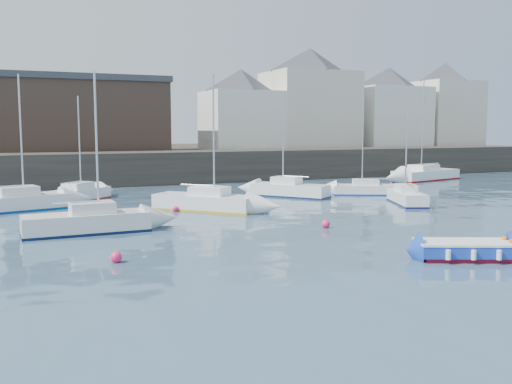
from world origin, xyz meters
name	(u,v)px	position (x,y,z in m)	size (l,w,h in m)	color
water	(377,261)	(0.00, 0.00, 0.00)	(220.00, 220.00, 0.00)	#2D4760
quay_wall	(160,167)	(0.00, 35.00, 1.50)	(90.00, 5.00, 3.00)	#28231E
land_strip	(124,159)	(0.00, 53.00, 1.40)	(90.00, 32.00, 2.80)	#28231E
bldg_east_a	(310,98)	(20.00, 42.00, 8.81)	(13.36, 13.36, 11.80)	beige
bldg_east_b	(388,107)	(31.00, 41.50, 7.87)	(11.88, 11.88, 9.95)	white
bldg_east_c	(444,104)	(40.00, 41.50, 8.37)	(11.14, 11.14, 10.95)	beige
bldg_east_d	(241,109)	(11.00, 41.50, 7.36)	(11.14, 11.14, 8.95)	white
warehouse	(82,114)	(-6.00, 43.00, 6.62)	(16.40, 10.40, 7.60)	#3D2D26
blue_dinghy	(465,249)	(3.37, -1.19, 0.41)	(4.18, 3.08, 0.73)	maroon
sailboat_a	(87,222)	(-9.72, 10.75, 0.56)	(6.19, 2.15, 7.97)	white
sailboat_b	(205,202)	(-1.79, 15.97, 0.56)	(6.18, 6.28, 8.59)	white
sailboat_c	(407,197)	(11.93, 13.30, 0.49)	(3.27, 5.11, 6.42)	white
sailboat_d	(369,189)	(12.81, 19.14, 0.44)	(5.88, 4.14, 7.22)	white
sailboat_e	(14,202)	(-13.00, 20.52, 0.56)	(6.98, 3.70, 8.57)	white
sailboat_f	(289,189)	(6.43, 20.37, 0.55)	(5.20, 5.94, 7.82)	white
sailboat_g	(426,174)	(25.43, 27.47, 0.57)	(8.36, 4.40, 10.10)	white
sailboat_h	(76,194)	(-8.85, 24.00, 0.49)	(5.46, 5.41, 7.50)	white
buoy_near	(116,262)	(-9.51, 3.80, 0.00)	(0.45, 0.45, 0.45)	#F9235F
buoy_mid	(326,228)	(1.95, 7.30, 0.00)	(0.44, 0.44, 0.44)	#F9235F
buoy_far	(176,211)	(-3.69, 16.24, 0.00)	(0.37, 0.37, 0.37)	#F9235F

